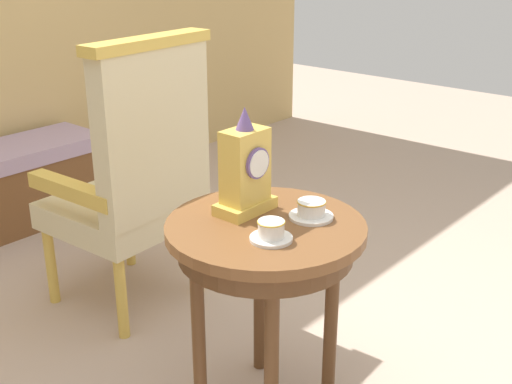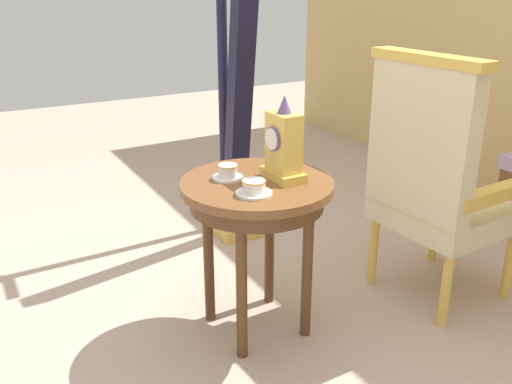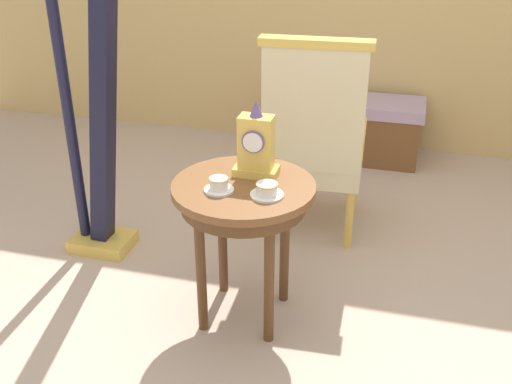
{
  "view_description": "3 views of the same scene",
  "coord_description": "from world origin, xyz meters",
  "px_view_note": "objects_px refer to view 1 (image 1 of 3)",
  "views": [
    {
      "loc": [
        -1.42,
        -1.19,
        1.48
      ],
      "look_at": [
        0.04,
        0.07,
        0.72
      ],
      "focal_mm": 46.28,
      "sensor_mm": 36.0,
      "label": 1
    },
    {
      "loc": [
        1.8,
        -1.06,
        1.43
      ],
      "look_at": [
        -0.09,
        -0.0,
        0.6
      ],
      "focal_mm": 39.75,
      "sensor_mm": 36.0,
      "label": 2
    },
    {
      "loc": [
        0.61,
        -2.21,
        1.78
      ],
      "look_at": [
        0.03,
        -0.03,
        0.64
      ],
      "focal_mm": 42.2,
      "sensor_mm": 36.0,
      "label": 3
    }
  ],
  "objects_px": {
    "teacup_left": "(271,231)",
    "armchair": "(136,174)",
    "side_table": "(265,250)",
    "window_bench": "(10,186)",
    "mantel_clock": "(244,171)",
    "teacup_right": "(311,210)"
  },
  "relations": [
    {
      "from": "teacup_left",
      "to": "armchair",
      "type": "height_order",
      "value": "armchair"
    },
    {
      "from": "side_table",
      "to": "window_bench",
      "type": "height_order",
      "value": "side_table"
    },
    {
      "from": "window_bench",
      "to": "armchair",
      "type": "bearing_deg",
      "value": -93.95
    },
    {
      "from": "armchair",
      "to": "window_bench",
      "type": "xyz_separation_m",
      "value": [
        0.08,
        1.17,
        -0.37
      ]
    },
    {
      "from": "side_table",
      "to": "mantel_clock",
      "type": "distance_m",
      "value": 0.25
    },
    {
      "from": "armchair",
      "to": "window_bench",
      "type": "distance_m",
      "value": 1.23
    },
    {
      "from": "teacup_right",
      "to": "armchair",
      "type": "relative_size",
      "value": 0.12
    },
    {
      "from": "side_table",
      "to": "teacup_right",
      "type": "height_order",
      "value": "teacup_right"
    },
    {
      "from": "side_table",
      "to": "armchair",
      "type": "xyz_separation_m",
      "value": [
        0.16,
        0.81,
        0.01
      ]
    },
    {
      "from": "teacup_left",
      "to": "window_bench",
      "type": "height_order",
      "value": "teacup_left"
    },
    {
      "from": "teacup_left",
      "to": "armchair",
      "type": "distance_m",
      "value": 0.94
    },
    {
      "from": "side_table",
      "to": "teacup_left",
      "type": "height_order",
      "value": "teacup_left"
    },
    {
      "from": "teacup_left",
      "to": "armchair",
      "type": "xyz_separation_m",
      "value": [
        0.24,
        0.9,
        -0.11
      ]
    },
    {
      "from": "side_table",
      "to": "mantel_clock",
      "type": "xyz_separation_m",
      "value": [
        0.02,
        0.1,
        0.22
      ]
    },
    {
      "from": "side_table",
      "to": "teacup_right",
      "type": "relative_size",
      "value": 4.89
    },
    {
      "from": "teacup_right",
      "to": "window_bench",
      "type": "xyz_separation_m",
      "value": [
        0.12,
        2.06,
        -0.47
      ]
    },
    {
      "from": "teacup_left",
      "to": "armchair",
      "type": "bearing_deg",
      "value": 74.91
    },
    {
      "from": "teacup_left",
      "to": "window_bench",
      "type": "relative_size",
      "value": 0.12
    },
    {
      "from": "window_bench",
      "to": "teacup_left",
      "type": "bearing_deg",
      "value": -98.87
    },
    {
      "from": "mantel_clock",
      "to": "armchair",
      "type": "bearing_deg",
      "value": 78.79
    },
    {
      "from": "teacup_right",
      "to": "armchair",
      "type": "height_order",
      "value": "armchair"
    },
    {
      "from": "armchair",
      "to": "window_bench",
      "type": "bearing_deg",
      "value": 86.05
    }
  ]
}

